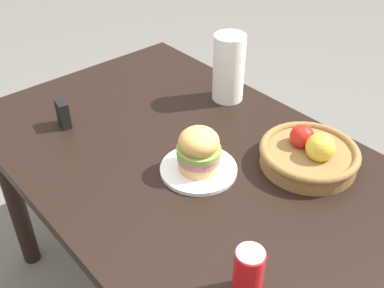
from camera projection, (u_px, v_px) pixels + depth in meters
The scene contains 7 objects.
dining_table at pixel (187, 179), 1.46m from camera, with size 1.40×0.90×0.75m.
plate at pixel (199, 169), 1.33m from camera, with size 0.22×0.22×0.01m, color white.
sandwich at pixel (199, 150), 1.29m from camera, with size 0.13×0.13×0.13m.
soda_can at pixel (248, 273), 0.97m from camera, with size 0.07×0.07×0.13m.
fruit_basket at pixel (309, 154), 1.34m from camera, with size 0.29×0.29×0.12m.
paper_towel_roll at pixel (229, 68), 1.60m from camera, with size 0.11×0.11×0.24m, color white.
napkin_holder at pixel (63, 114), 1.50m from camera, with size 0.06×0.03×0.09m, color black.
Camera 1 is at (0.85, -0.71, 1.60)m, focal length 43.15 mm.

